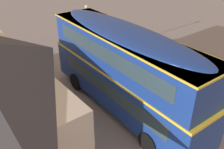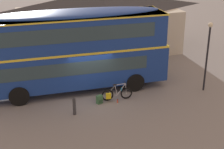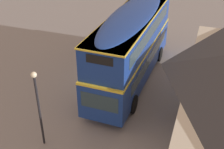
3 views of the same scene
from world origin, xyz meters
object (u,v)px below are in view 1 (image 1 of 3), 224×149
object	(u,v)px
touring_bicycle	(129,78)
street_lamp	(87,25)
kerb_bollard	(168,88)
water_bottle_red_squeeze	(133,80)
double_decker_bus	(124,67)
backpack_on_ground	(140,85)

from	to	relation	value
touring_bicycle	street_lamp	distance (m)	5.87
touring_bicycle	kerb_bollard	world-z (taller)	touring_bicycle
water_bottle_red_squeeze	street_lamp	size ratio (longest dim) A/B	0.06
double_decker_bus	kerb_bollard	distance (m)	3.79
touring_bicycle	street_lamp	xyz separation A→B (m)	(5.42, -0.24, 2.23)
backpack_on_ground	street_lamp	size ratio (longest dim) A/B	0.13
touring_bicycle	street_lamp	size ratio (longest dim) A/B	0.43
street_lamp	kerb_bollard	world-z (taller)	street_lamp
backpack_on_ground	street_lamp	world-z (taller)	street_lamp
water_bottle_red_squeeze	backpack_on_ground	bearing A→B (deg)	166.88
backpack_on_ground	street_lamp	distance (m)	6.83
double_decker_bus	kerb_bollard	size ratio (longest dim) A/B	11.14
water_bottle_red_squeeze	street_lamp	xyz separation A→B (m)	(5.44, 0.13, 2.49)
double_decker_bus	kerb_bollard	xyz separation A→B (m)	(-0.67, -3.05, -2.15)
touring_bicycle	backpack_on_ground	world-z (taller)	touring_bicycle
street_lamp	kerb_bollard	bearing A→B (deg)	-174.58
double_decker_bus	touring_bicycle	distance (m)	3.60
water_bottle_red_squeeze	kerb_bollard	size ratio (longest dim) A/B	0.24
touring_bicycle	street_lamp	world-z (taller)	street_lamp
double_decker_bus	street_lamp	xyz separation A→B (m)	(7.30, -2.29, -0.04)
touring_bicycle	backpack_on_ground	distance (m)	1.01
kerb_bollard	backpack_on_ground	bearing A→B (deg)	28.68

